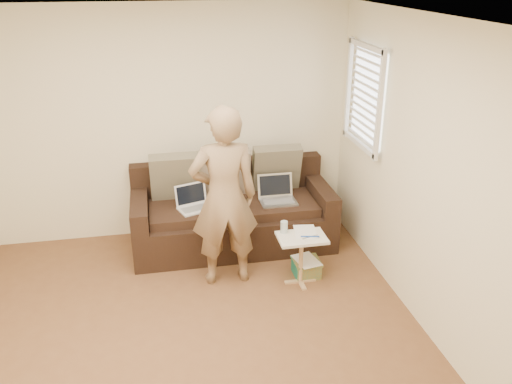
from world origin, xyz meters
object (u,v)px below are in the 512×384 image
sofa (233,210)px  striped_box (306,267)px  laptop_white (196,210)px  side_table (301,259)px  laptop_silver (278,202)px  person (224,197)px  drinking_glass (284,227)px

sofa → striped_box: (0.63, -0.81, -0.34)m
laptop_white → striped_box: size_ratio=1.29×
sofa → side_table: (0.53, -0.93, -0.17)m
laptop_silver → person: size_ratio=0.22×
laptop_white → striped_box: laptop_white is taller
sofa → laptop_white: bearing=-163.3°
side_table → drinking_glass: size_ratio=4.29×
drinking_glass → side_table: bearing=-37.1°
person → sofa: bearing=-106.4°
laptop_silver → striped_box: laptop_silver is taller
laptop_white → drinking_glass: bearing=-59.6°
side_table → drinking_glass: bearing=142.9°
laptop_silver → laptop_white: size_ratio=1.11×
laptop_silver → person: (-0.68, -0.61, 0.38)m
side_table → laptop_silver: bearing=92.9°
drinking_glass → person: bearing=171.3°
sofa → laptop_silver: bearing=-13.2°
sofa → laptop_white: 0.44m
laptop_silver → striped_box: size_ratio=1.44×
laptop_white → drinking_glass: size_ratio=2.96×
laptop_white → laptop_silver: bearing=-18.3°
person → drinking_glass: bearing=169.5°
side_table → striped_box: bearing=50.9°
sofa → laptop_white: size_ratio=6.20×
side_table → striped_box: 0.23m
drinking_glass → striped_box: drinking_glass is taller
side_table → drinking_glass: 0.37m
sofa → side_table: 1.08m
sofa → drinking_glass: size_ratio=18.33×
side_table → laptop_white: bearing=139.8°
person → striped_box: bearing=172.4°
sofa → striped_box: 1.08m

